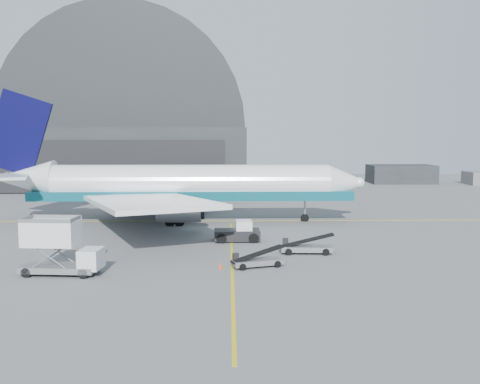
{
  "coord_description": "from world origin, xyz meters",
  "views": [
    {
      "loc": [
        -0.25,
        -45.52,
        10.58
      ],
      "look_at": [
        0.95,
        11.55,
        4.5
      ],
      "focal_mm": 40.0,
      "sensor_mm": 36.0,
      "label": 1
    }
  ],
  "objects_px": {
    "belt_loader_b": "(306,247)",
    "catering_truck": "(58,247)",
    "pushback_tug": "(238,233)",
    "belt_loader_a": "(257,261)",
    "airliner": "(176,185)"
  },
  "relations": [
    {
      "from": "belt_loader_b",
      "to": "catering_truck",
      "type": "bearing_deg",
      "value": -158.22
    },
    {
      "from": "belt_loader_a",
      "to": "pushback_tug",
      "type": "bearing_deg",
      "value": 79.37
    },
    {
      "from": "airliner",
      "to": "catering_truck",
      "type": "xyz_separation_m",
      "value": [
        -6.55,
        -24.76,
        -2.43
      ]
    },
    {
      "from": "catering_truck",
      "to": "belt_loader_b",
      "type": "xyz_separation_m",
      "value": [
        19.84,
        6.87,
        -1.54
      ]
    },
    {
      "from": "airliner",
      "to": "belt_loader_a",
      "type": "xyz_separation_m",
      "value": [
        8.62,
        -22.73,
        -4.02
      ]
    },
    {
      "from": "catering_truck",
      "to": "pushback_tug",
      "type": "xyz_separation_m",
      "value": [
        13.88,
        12.83,
        -1.31
      ]
    },
    {
      "from": "catering_truck",
      "to": "airliner",
      "type": "bearing_deg",
      "value": 80.3
    },
    {
      "from": "catering_truck",
      "to": "belt_loader_b",
      "type": "bearing_deg",
      "value": 24.23
    },
    {
      "from": "pushback_tug",
      "to": "belt_loader_a",
      "type": "distance_m",
      "value": 10.89
    },
    {
      "from": "airliner",
      "to": "catering_truck",
      "type": "bearing_deg",
      "value": -104.82
    },
    {
      "from": "pushback_tug",
      "to": "belt_loader_b",
      "type": "bearing_deg",
      "value": -46.93
    },
    {
      "from": "pushback_tug",
      "to": "belt_loader_a",
      "type": "bearing_deg",
      "value": -85.12
    },
    {
      "from": "airliner",
      "to": "pushback_tug",
      "type": "relative_size",
      "value": 9.98
    },
    {
      "from": "catering_truck",
      "to": "pushback_tug",
      "type": "distance_m",
      "value": 18.95
    },
    {
      "from": "pushback_tug",
      "to": "belt_loader_b",
      "type": "distance_m",
      "value": 8.43
    }
  ]
}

